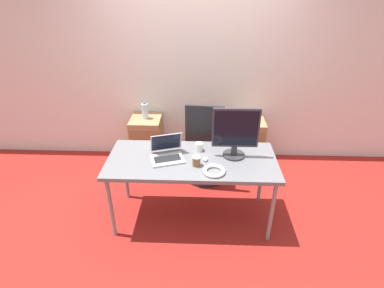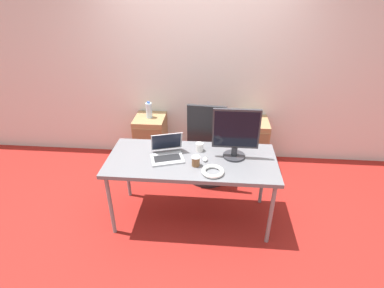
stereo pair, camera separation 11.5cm
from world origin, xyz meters
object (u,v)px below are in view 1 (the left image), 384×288
object	(u,v)px
coffee_cup_white	(199,147)
mouse	(205,159)
water_bottle	(145,111)
cabinet_left	(147,140)
monitor	(235,133)
cabinet_right	(247,142)
laptop_center	(167,153)
coffee_cup_brown	(196,161)
office_chair	(205,150)
cable_coil	(214,171)

from	to	relation	value
coffee_cup_white	mouse	bearing A→B (deg)	-70.62
water_bottle	mouse	bearing A→B (deg)	-55.06
coffee_cup_white	cabinet_left	bearing A→B (deg)	127.56
monitor	cabinet_right	bearing A→B (deg)	73.84
mouse	coffee_cup_white	bearing A→B (deg)	109.38
coffee_cup_white	laptop_center	bearing A→B (deg)	-154.72
cabinet_right	coffee_cup_brown	size ratio (longest dim) A/B	6.83
laptop_center	office_chair	bearing A→B (deg)	61.14
office_chair	cabinet_left	size ratio (longest dim) A/B	1.64
cabinet_right	mouse	world-z (taller)	mouse
mouse	cable_coil	bearing A→B (deg)	-68.78
office_chair	coffee_cup_white	bearing A→B (deg)	-97.26
water_bottle	coffee_cup_brown	xyz separation A→B (m)	(0.72, -1.25, 0.02)
office_chair	mouse	world-z (taller)	office_chair
office_chair	monitor	distance (m)	0.92
cabinet_left	mouse	size ratio (longest dim) A/B	9.51
office_chair	water_bottle	bearing A→B (deg)	153.24
cable_coil	office_chair	bearing A→B (deg)	94.61
monitor	coffee_cup_white	world-z (taller)	monitor
mouse	cable_coil	xyz separation A→B (m)	(0.08, -0.21, 0.00)
office_chair	monitor	size ratio (longest dim) A/B	2.15
mouse	water_bottle	bearing A→B (deg)	124.94
office_chair	coffee_cup_white	distance (m)	0.67
office_chair	coffee_cup_brown	bearing A→B (deg)	-96.13
coffee_cup_white	cable_coil	xyz separation A→B (m)	(0.15, -0.40, -0.03)
cabinet_right	water_bottle	world-z (taller)	water_bottle
office_chair	cabinet_left	distance (m)	0.91
cabinet_right	water_bottle	distance (m)	1.46
water_bottle	mouse	size ratio (longest dim) A/B	3.17
office_chair	cabinet_left	bearing A→B (deg)	153.37
cabinet_left	laptop_center	xyz separation A→B (m)	(0.42, -1.11, 0.47)
coffee_cup_brown	cable_coil	size ratio (longest dim) A/B	0.47
monitor	coffee_cup_white	size ratio (longest dim) A/B	5.92
cabinet_left	coffee_cup_brown	xyz separation A→B (m)	(0.72, -1.24, 0.47)
laptop_center	mouse	distance (m)	0.39
office_chair	water_bottle	world-z (taller)	office_chair
cabinet_left	monitor	world-z (taller)	monitor
coffee_cup_brown	monitor	bearing A→B (deg)	27.38
office_chair	mouse	xyz separation A→B (m)	(-0.00, -0.74, 0.34)
cable_coil	monitor	bearing A→B (deg)	55.95
coffee_cup_white	office_chair	bearing A→B (deg)	82.74
water_bottle	cable_coil	size ratio (longest dim) A/B	1.07
cabinet_left	coffee_cup_white	bearing A→B (deg)	-52.44
cabinet_right	laptop_center	distance (m)	1.55
cabinet_left	cable_coil	xyz separation A→B (m)	(0.88, -1.36, 0.44)
office_chair	cabinet_right	size ratio (longest dim) A/B	1.64
office_chair	cabinet_right	distance (m)	0.72
office_chair	laptop_center	size ratio (longest dim) A/B	2.86
monitor	mouse	world-z (taller)	monitor
laptop_center	monitor	xyz separation A→B (m)	(0.67, 0.06, 0.21)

